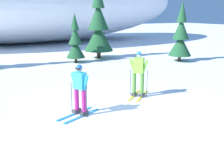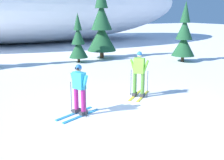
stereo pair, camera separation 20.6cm
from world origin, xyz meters
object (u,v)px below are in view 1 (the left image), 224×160
at_px(skier_lime_jacket, 138,73).
at_px(pine_tree_center_left, 75,42).
at_px(pine_tree_far_right, 181,37).
at_px(pine_tree_center_right, 98,27).
at_px(skier_cyan_jacket, 80,89).

bearing_deg(skier_lime_jacket, pine_tree_center_left, 86.60).
bearing_deg(pine_tree_center_left, pine_tree_far_right, -25.00).
height_order(skier_lime_jacket, pine_tree_far_right, pine_tree_far_right).
height_order(skier_lime_jacket, pine_tree_center_right, pine_tree_center_right).
height_order(pine_tree_center_left, pine_tree_far_right, pine_tree_far_right).
height_order(skier_lime_jacket, pine_tree_center_left, pine_tree_center_left).
bearing_deg(pine_tree_center_right, skier_cyan_jacket, -118.91).
relative_size(pine_tree_center_right, pine_tree_far_right, 1.36).
distance_m(skier_lime_jacket, skier_cyan_jacket, 2.89).
xyz_separation_m(pine_tree_center_left, pine_tree_center_right, (2.16, 0.86, 0.94)).
xyz_separation_m(skier_lime_jacket, pine_tree_center_left, (0.49, 8.32, 0.41)).
xyz_separation_m(skier_cyan_jacket, pine_tree_far_right, (9.87, 5.96, 0.81)).
relative_size(skier_lime_jacket, pine_tree_center_right, 0.33).
distance_m(skier_cyan_jacket, pine_tree_far_right, 11.56).
bearing_deg(pine_tree_center_left, pine_tree_center_right, 21.61).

